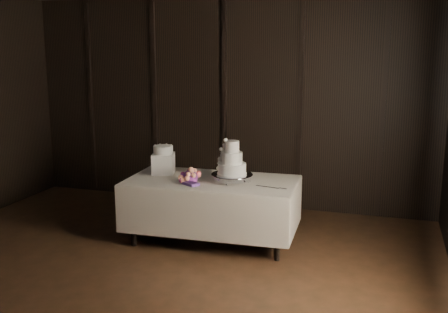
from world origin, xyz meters
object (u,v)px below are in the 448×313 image
(cake_stand, at_px, (232,178))
(bouquet, at_px, (190,176))
(wedding_cake, at_px, (229,161))
(box_pedestal, at_px, (163,163))
(display_table, at_px, (212,208))
(small_cake, at_px, (163,150))

(cake_stand, relative_size, bouquet, 1.17)
(bouquet, bearing_deg, cake_stand, 19.50)
(cake_stand, distance_m, wedding_cake, 0.20)
(wedding_cake, xyz_separation_m, bouquet, (-0.43, -0.14, -0.17))
(wedding_cake, bearing_deg, cake_stand, 45.28)
(cake_stand, height_order, bouquet, bouquet)
(cake_stand, xyz_separation_m, bouquet, (-0.45, -0.16, 0.02))
(bouquet, xyz_separation_m, box_pedestal, (-0.47, 0.30, 0.06))
(display_table, bearing_deg, cake_stand, -5.16)
(cake_stand, bearing_deg, bouquet, -160.50)
(box_pedestal, bearing_deg, small_cake, 0.00)
(cake_stand, relative_size, wedding_cake, 1.24)
(wedding_cake, relative_size, bouquet, 0.94)
(wedding_cake, relative_size, box_pedestal, 1.50)
(wedding_cake, xyz_separation_m, small_cake, (-0.90, 0.16, 0.05))
(box_pedestal, xyz_separation_m, small_cake, (0.00, 0.00, 0.17))
(display_table, xyz_separation_m, cake_stand, (0.25, -0.01, 0.39))
(display_table, distance_m, wedding_cake, 0.63)
(display_table, xyz_separation_m, box_pedestal, (-0.67, 0.13, 0.47))
(cake_stand, height_order, box_pedestal, box_pedestal)
(display_table, xyz_separation_m, wedding_cake, (0.22, -0.03, 0.59))
(bouquet, bearing_deg, display_table, 40.25)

